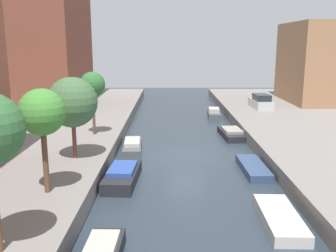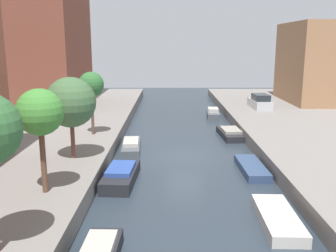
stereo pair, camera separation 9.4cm
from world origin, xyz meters
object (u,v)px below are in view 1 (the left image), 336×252
Objects in this scene: low_block_right at (331,63)px; moored_boat_left_3 at (133,146)px; street_tree_1 at (42,113)px; moored_boat_left_2 at (123,175)px; parked_car at (261,102)px; street_tree_2 at (73,102)px; apartment_tower_far at (34,6)px; moored_boat_right_1 at (280,218)px; street_tree_3 at (93,85)px; moored_boat_right_3 at (232,133)px; moored_boat_right_4 at (214,114)px; moored_boat_right_2 at (253,168)px.

moored_boat_left_3 is (-21.94, -17.60, -5.30)m from low_block_right.
street_tree_1 is 1.07× the size of moored_boat_left_2.
low_block_right reaches higher than parked_car.
apartment_tower_far is at bearing 113.45° from street_tree_2.
moored_boat_left_2 is 1.06× the size of moored_boat_right_1.
street_tree_3 is 1.12× the size of moored_boat_right_1.
parked_car is at bearing 62.91° from moored_boat_right_3.
moored_boat_right_4 is at bearing -160.15° from low_block_right.
moored_boat_left_2 is (3.04, -7.58, -4.36)m from street_tree_3.
street_tree_1 reaches higher than moored_boat_right_1.
moored_boat_left_3 is 14.12m from moored_boat_right_1.
street_tree_3 is at bearing 90.00° from street_tree_1.
moored_boat_left_3 is at bearing -154.41° from moored_boat_right_3.
moored_boat_right_3 is at bearing 52.64° from street_tree_1.
street_tree_2 is at bearing 154.01° from moored_boat_left_2.
moored_boat_left_3 is 9.01m from moored_boat_right_3.
parked_car is 0.96× the size of moored_boat_right_3.
street_tree_3 is 16.32m from moored_boat_right_4.
apartment_tower_far reaches higher than street_tree_1.
moored_boat_right_4 reaches higher than moored_boat_left_3.
moored_boat_right_1 is at bearing -115.90° from low_block_right.
moored_boat_right_3 is at bearing -86.72° from moored_boat_right_4.
moored_boat_right_3 is at bearing -135.23° from low_block_right.
street_tree_1 is 13.15m from moored_boat_right_2.
apartment_tower_far is 4.53× the size of street_tree_3.
low_block_right is 27.05m from moored_boat_right_2.
street_tree_1 is 5.37m from street_tree_2.
street_tree_3 is (-24.91, -16.79, -0.85)m from low_block_right.
moored_boat_left_3 is (-12.72, -12.88, -1.32)m from parked_car.
street_tree_1 is at bearing -90.00° from street_tree_2.
street_tree_2 is 6.10m from street_tree_3.
moored_boat_right_4 is at bearing 65.32° from street_tree_1.
street_tree_1 is at bearing -90.00° from street_tree_3.
moored_boat_left_3 is (12.06, -15.66, -11.49)m from apartment_tower_far.
moored_boat_right_4 is at bearing 47.62° from street_tree_3.
apartment_tower_far is at bearing 118.40° from moored_boat_left_2.
street_tree_1 reaches higher than moored_boat_left_2.
street_tree_3 reaches higher than moored_boat_left_2.
apartment_tower_far is at bearing 127.59° from moored_boat_left_3.
apartment_tower_far is 1.99× the size of low_block_right.
street_tree_2 is 1.15× the size of parked_car.
moored_boat_right_1 is at bearing -92.98° from moored_boat_right_2.
street_tree_3 is at bearing -164.49° from moored_boat_right_3.
low_block_right is at bearing 19.85° from moored_boat_right_4.
moored_boat_right_4 is at bearing 91.17° from moored_boat_right_2.
moored_boat_left_2 is (-21.87, -24.36, -5.21)m from low_block_right.
moored_boat_left_2 is at bearing 51.90° from street_tree_1.
moored_boat_right_4 reaches higher than moored_boat_right_2.
low_block_right is 30.05m from street_tree_3.
parked_car is 0.95× the size of moored_boat_left_3.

